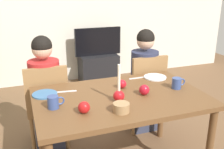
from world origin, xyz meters
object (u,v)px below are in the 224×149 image
object	(u,v)px
tv	(98,42)
mug_right	(177,83)
apple_by_left_plate	(122,84)
apple_by_right_mug	(84,107)
mug_left	(54,102)
bowl_walnuts	(121,108)
dining_table	(120,105)
plate_left	(45,94)
person_right_child	(144,82)
apple_near_candle	(144,90)
candle_centerpiece	(119,94)
chair_right	(145,88)
chair_left	(47,102)
plate_right	(155,77)
tv_stand	(99,68)
person_left_child	(46,95)

from	to	relation	value
tv	mug_right	xyz separation A→B (m)	(0.02, -2.32, 0.09)
apple_by_left_plate	apple_by_right_mug	bearing A→B (deg)	-140.95
mug_left	bowl_walnuts	bearing A→B (deg)	-26.74
mug_right	bowl_walnuts	bearing A→B (deg)	-158.03
dining_table	plate_left	size ratio (longest dim) A/B	6.81
person_right_child	mug_right	bearing A→B (deg)	-91.13
mug_right	apple_near_candle	xyz separation A→B (m)	(-0.33, -0.03, -0.01)
mug_left	apple_by_left_plate	size ratio (longest dim) A/B	1.66
apple_by_right_mug	candle_centerpiece	bearing A→B (deg)	18.29
chair_right	apple_by_right_mug	bearing A→B (deg)	-138.03
apple_near_candle	mug_left	bearing A→B (deg)	179.85
tv	candle_centerpiece	size ratio (longest dim) A/B	2.61
chair_left	mug_right	distance (m)	1.27
dining_table	tv	size ratio (longest dim) A/B	1.77
plate_right	mug_right	xyz separation A→B (m)	(0.04, -0.31, 0.04)
tv_stand	tv	bearing A→B (deg)	90.00
person_right_child	apple_by_left_plate	distance (m)	0.71
candle_centerpiece	plate_right	size ratio (longest dim) A/B	1.38
tv_stand	apple_by_right_mug	xyz separation A→B (m)	(-0.86, -2.50, 0.55)
mug_left	apple_by_right_mug	size ratio (longest dim) A/B	1.46
chair_left	bowl_walnuts	distance (m)	1.02
person_left_child	tv	distance (m)	1.97
dining_table	mug_right	xyz separation A→B (m)	(0.53, -0.02, 0.13)
apple_near_candle	apple_by_right_mug	size ratio (longest dim) A/B	1.00
person_left_child	plate_right	distance (m)	1.10
tv_stand	mug_right	bearing A→B (deg)	-89.52
person_right_child	mug_right	xyz separation A→B (m)	(-0.01, -0.66, 0.23)
person_right_child	mug_right	world-z (taller)	person_right_child
bowl_walnuts	mug_right	bearing A→B (deg)	21.97
mug_right	bowl_walnuts	xyz separation A→B (m)	(-0.63, -0.25, -0.02)
dining_table	chair_left	world-z (taller)	chair_left
chair_left	tv	distance (m)	2.00
dining_table	person_left_child	distance (m)	0.84
person_right_child	apple_by_left_plate	world-z (taller)	person_right_child
chair_left	person_right_child	xyz separation A→B (m)	(1.08, 0.03, 0.06)
person_right_child	apple_by_right_mug	size ratio (longest dim) A/B	13.44
candle_centerpiece	plate_right	xyz separation A→B (m)	(0.53, 0.39, -0.06)
chair_left	tv	world-z (taller)	tv
candle_centerpiece	apple_by_left_plate	distance (m)	0.28
candle_centerpiece	tv	bearing A→B (deg)	76.90
tv_stand	plate_left	distance (m)	2.40
tv_stand	tv	world-z (taller)	tv
tv_stand	tv	size ratio (longest dim) A/B	0.81
tv_stand	apple_by_right_mug	bearing A→B (deg)	-109.06
person_left_child	mug_left	world-z (taller)	person_left_child
apple_by_left_plate	dining_table	bearing A→B (deg)	-116.95
person_right_child	plate_left	world-z (taller)	person_right_child
tv_stand	tv	distance (m)	0.47
chair_right	plate_right	xyz separation A→B (m)	(-0.06, -0.32, 0.24)
plate_left	apple_by_right_mug	world-z (taller)	apple_by_right_mug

